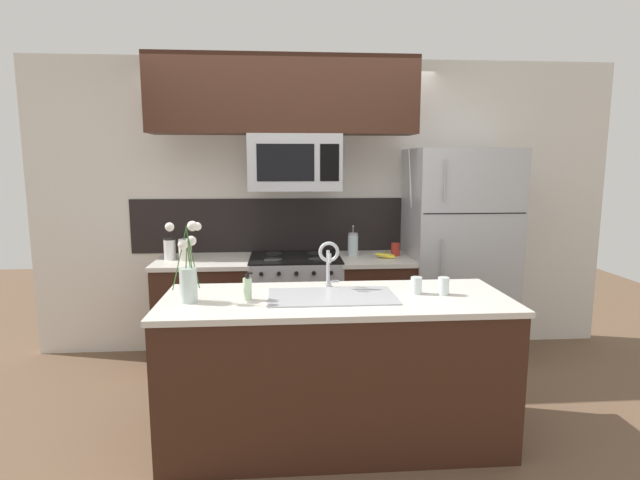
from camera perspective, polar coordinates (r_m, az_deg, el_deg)
The scene contains 21 objects.
ground_plane at distance 3.66m, azimuth -2.33°, elevation -18.95°, with size 10.00×10.00×0.00m, color brown.
rear_partition at distance 4.55m, azimuth 0.77°, elevation 3.71°, with size 5.20×0.10×2.60m, color silver.
splash_band at distance 4.50m, azimuth -2.98°, elevation 1.72°, with size 2.88×0.01×0.48m, color black.
back_counter_left at distance 4.37m, azimuth -12.91°, elevation -8.01°, with size 0.79×0.65×0.91m.
back_counter_right at distance 4.39m, azimuth 6.16°, elevation -7.74°, with size 0.63×0.65×0.91m.
stove_range at distance 4.32m, azimuth -2.80°, elevation -7.91°, with size 0.76×0.64×0.93m.
microwave at distance 4.12m, azimuth -2.93°, elevation 8.83°, with size 0.74×0.40×0.45m.
upper_cabinet_band at distance 4.12m, azimuth -4.16°, elevation 16.13°, with size 2.12×0.34×0.60m, color #381E14.
refrigerator at distance 4.50m, azimuth 15.39°, elevation -1.68°, with size 0.86×0.74×1.82m.
storage_jar_tall at distance 4.32m, azimuth -16.80°, elevation -0.94°, with size 0.10×0.10×0.18m.
storage_jar_medium at distance 4.25m, azimuth -15.15°, elevation -1.08°, with size 0.11×0.11×0.18m.
banana_bunch at distance 4.24m, azimuth 7.53°, elevation -1.76°, with size 0.19×0.12×0.08m.
french_press at distance 4.30m, azimuth 3.79°, elevation -0.52°, with size 0.09×0.09×0.27m.
coffee_tin at distance 4.36m, azimuth 8.62°, elevation -1.05°, with size 0.08×0.08×0.11m, color #B22D23.
island_counter at distance 3.16m, azimuth 1.79°, elevation -14.46°, with size 2.08×0.79×0.91m.
kitchen_sink at distance 3.03m, azimuth 1.36°, elevation -7.77°, with size 0.76×0.42×0.16m.
sink_faucet at distance 3.17m, azimuth 1.01°, elevation -2.08°, with size 0.14×0.14×0.31m.
dish_soap_bottle at distance 2.96m, azimuth -8.29°, elevation -5.51°, with size 0.06×0.05×0.16m.
drinking_glass at distance 3.12m, azimuth 10.95°, elevation -5.12°, with size 0.07×0.07×0.10m.
spare_glass at distance 3.14m, azimuth 13.93°, elevation -5.13°, with size 0.07×0.07×0.11m.
flower_vase at distance 2.97m, azimuth -14.83°, elevation -3.77°, with size 0.20×0.14×0.47m.
Camera 1 is at (-0.11, -3.24, 1.71)m, focal length 28.00 mm.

